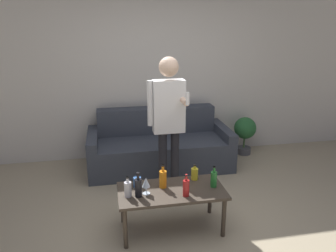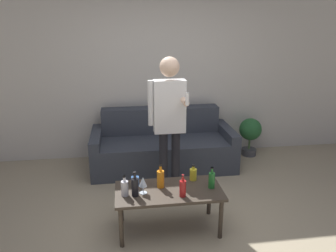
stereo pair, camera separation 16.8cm
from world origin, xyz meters
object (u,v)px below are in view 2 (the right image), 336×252
at_px(couch, 163,146).
at_px(coffee_table, 169,194).
at_px(person_standing_front, 169,115).
at_px(bottle_orange, 125,188).

xyz_separation_m(couch, coffee_table, (-0.14, -1.60, 0.10)).
height_order(couch, person_standing_front, person_standing_front).
height_order(coffee_table, bottle_orange, bottle_orange).
xyz_separation_m(couch, person_standing_front, (-0.03, -0.88, 0.73)).
bearing_deg(person_standing_front, bottle_orange, -125.10).
bearing_deg(coffee_table, bottle_orange, -173.37).
height_order(coffee_table, person_standing_front, person_standing_front).
bearing_deg(coffee_table, person_standing_front, 81.52).
xyz_separation_m(bottle_orange, person_standing_front, (0.54, 0.78, 0.49)).
distance_m(coffee_table, person_standing_front, 0.96).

